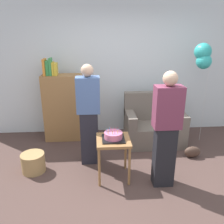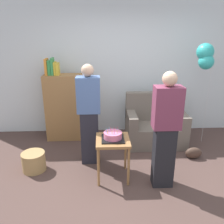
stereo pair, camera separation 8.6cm
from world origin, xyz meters
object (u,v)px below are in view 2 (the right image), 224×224
(person_holding_cake, at_px, (165,131))
(birthday_cake, at_px, (113,136))
(bookshelf, at_px, (66,106))
(handbag, at_px, (194,153))
(person_blowing_candles, at_px, (89,115))
(couch, at_px, (155,126))
(balloon_bunch, at_px, (206,56))
(side_table, at_px, (113,145))
(wicker_basket, at_px, (34,162))

(person_holding_cake, bearing_deg, birthday_cake, -13.25)
(bookshelf, bearing_deg, birthday_cake, -58.80)
(birthday_cake, height_order, handbag, birthday_cake)
(bookshelf, xyz_separation_m, person_blowing_candles, (0.50, -0.95, 0.16))
(handbag, bearing_deg, bookshelf, 157.60)
(couch, distance_m, balloon_bunch, 1.56)
(side_table, relative_size, birthday_cake, 1.96)
(bookshelf, height_order, handbag, bookshelf)
(wicker_basket, distance_m, balloon_bunch, 3.41)
(couch, height_order, handbag, couch)
(couch, xyz_separation_m, person_blowing_candles, (-1.23, -0.66, 0.49))
(person_blowing_candles, bearing_deg, side_table, -57.73)
(birthday_cake, height_order, balloon_bunch, balloon_bunch)
(side_table, bearing_deg, birthday_cake, 135.02)
(couch, height_order, person_holding_cake, person_holding_cake)
(side_table, xyz_separation_m, wicker_basket, (-1.23, 0.24, -0.38))
(couch, height_order, wicker_basket, couch)
(balloon_bunch, bearing_deg, bookshelf, 173.71)
(person_holding_cake, bearing_deg, couch, -94.19)
(balloon_bunch, bearing_deg, handbag, -113.17)
(birthday_cake, height_order, wicker_basket, birthday_cake)
(birthday_cake, relative_size, wicker_basket, 0.89)
(bookshelf, relative_size, handbag, 5.76)
(couch, bearing_deg, wicker_basket, -157.23)
(birthday_cake, relative_size, balloon_bunch, 0.17)
(bookshelf, xyz_separation_m, side_table, (0.85, -1.41, -0.14))
(wicker_basket, xyz_separation_m, balloon_bunch, (2.93, 0.89, 1.51))
(wicker_basket, xyz_separation_m, handbag, (2.65, 0.24, -0.05))
(side_table, xyz_separation_m, person_holding_cake, (0.69, -0.21, 0.30))
(birthday_cake, bearing_deg, balloon_bunch, 33.55)
(bookshelf, height_order, birthday_cake, bookshelf)
(handbag, xyz_separation_m, balloon_bunch, (0.28, 0.65, 1.56))
(person_holding_cake, relative_size, balloon_bunch, 0.87)
(couch, relative_size, person_holding_cake, 0.67)
(balloon_bunch, bearing_deg, person_holding_cake, -127.00)
(person_holding_cake, bearing_deg, bookshelf, -42.67)
(bookshelf, distance_m, person_holding_cake, 2.24)
(handbag, bearing_deg, balloon_bunch, 66.83)
(wicker_basket, bearing_deg, balloon_bunch, 16.91)
(person_blowing_candles, height_order, person_holding_cake, same)
(person_holding_cake, xyz_separation_m, wicker_basket, (-1.92, 0.45, -0.68))
(couch, distance_m, person_holding_cake, 1.43)
(wicker_basket, bearing_deg, person_blowing_candles, 14.41)
(wicker_basket, bearing_deg, birthday_cake, -10.83)
(birthday_cake, height_order, person_blowing_candles, person_blowing_candles)
(couch, bearing_deg, handbag, -50.03)
(person_holding_cake, distance_m, wicker_basket, 2.09)
(person_blowing_candles, bearing_deg, handbag, -4.84)
(person_blowing_candles, xyz_separation_m, balloon_bunch, (2.05, 0.66, 0.83))
(person_holding_cake, relative_size, handbag, 5.82)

